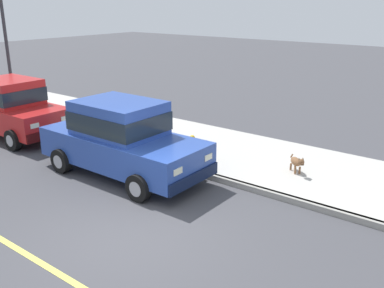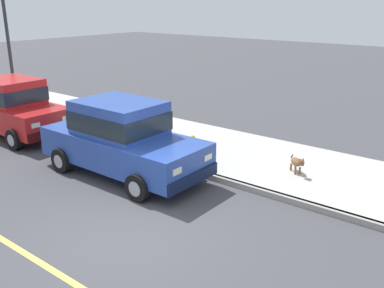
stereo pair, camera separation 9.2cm
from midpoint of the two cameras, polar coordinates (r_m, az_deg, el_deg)
ground_plane at (r=8.60m, az=-8.20°, el=-11.68°), size 80.00×80.00×0.00m
curb at (r=10.76m, az=4.15°, el=-4.68°), size 0.16×64.00×0.14m
sidewalk at (r=12.20m, az=8.91°, el=-2.02°), size 3.60×64.00×0.14m
lane_centre_line at (r=7.77m, az=-17.05°, el=-15.96°), size 0.12×57.60×0.01m
car_blue_sedan at (r=11.07m, az=-9.00°, el=0.84°), size 2.04×4.60×1.92m
car_red_hatchback at (r=15.27m, az=-22.17°, el=4.54°), size 1.98×3.81×1.88m
dog_brown at (r=11.15m, az=13.91°, el=-2.37°), size 0.54×0.60×0.49m
fire_hydrant at (r=11.65m, az=0.28°, el=-0.65°), size 0.34×0.24×0.72m
street_lamp at (r=17.56m, az=-22.96°, el=12.52°), size 0.36×0.36×4.42m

